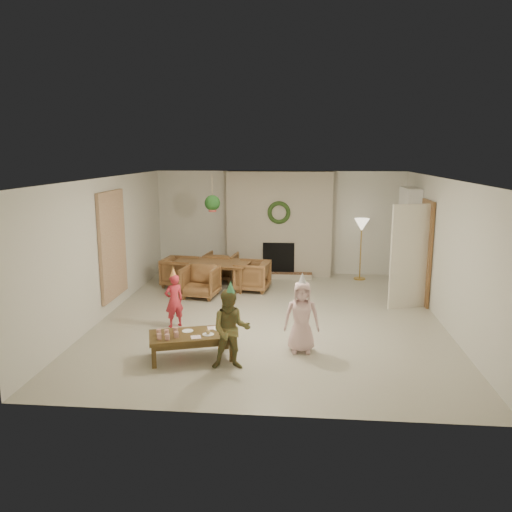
# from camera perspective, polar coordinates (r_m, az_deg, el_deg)

# --- Properties ---
(floor) EXTENTS (7.00, 7.00, 0.00)m
(floor) POSITION_cam_1_polar(r_m,az_deg,el_deg) (9.26, 1.64, -6.91)
(floor) COLOR #B7B29E
(floor) RESTS_ON ground
(ceiling) EXTENTS (7.00, 7.00, 0.00)m
(ceiling) POSITION_cam_1_polar(r_m,az_deg,el_deg) (8.79, 1.73, 8.74)
(ceiling) COLOR white
(ceiling) RESTS_ON wall_back
(wall_back) EXTENTS (7.00, 0.00, 7.00)m
(wall_back) POSITION_cam_1_polar(r_m,az_deg,el_deg) (12.39, 2.68, 3.76)
(wall_back) COLOR silver
(wall_back) RESTS_ON floor
(wall_front) EXTENTS (7.00, 0.00, 7.00)m
(wall_front) POSITION_cam_1_polar(r_m,az_deg,el_deg) (5.55, -0.55, -6.12)
(wall_front) COLOR silver
(wall_front) RESTS_ON floor
(wall_left) EXTENTS (0.00, 7.00, 7.00)m
(wall_left) POSITION_cam_1_polar(r_m,az_deg,el_deg) (9.59, -16.50, 0.98)
(wall_left) COLOR silver
(wall_left) RESTS_ON floor
(wall_right) EXTENTS (0.00, 7.00, 7.00)m
(wall_right) POSITION_cam_1_polar(r_m,az_deg,el_deg) (9.26, 20.56, 0.35)
(wall_right) COLOR silver
(wall_right) RESTS_ON floor
(fireplace_mass) EXTENTS (2.50, 0.40, 2.50)m
(fireplace_mass) POSITION_cam_1_polar(r_m,az_deg,el_deg) (12.19, 2.64, 3.63)
(fireplace_mass) COLOR #572D17
(fireplace_mass) RESTS_ON floor
(fireplace_hearth) EXTENTS (1.60, 0.30, 0.12)m
(fireplace_hearth) POSITION_cam_1_polar(r_m,az_deg,el_deg) (12.07, 2.51, -2.20)
(fireplace_hearth) COLOR brown
(fireplace_hearth) RESTS_ON floor
(fireplace_firebox) EXTENTS (0.75, 0.12, 0.75)m
(fireplace_firebox) POSITION_cam_1_polar(r_m,az_deg,el_deg) (12.15, 2.57, -0.22)
(fireplace_firebox) COLOR black
(fireplace_firebox) RESTS_ON floor
(fireplace_wreath) EXTENTS (0.54, 0.10, 0.54)m
(fireplace_wreath) POSITION_cam_1_polar(r_m,az_deg,el_deg) (11.92, 2.60, 4.91)
(fireplace_wreath) COLOR #213D17
(fireplace_wreath) RESTS_ON fireplace_mass
(floor_lamp_base) EXTENTS (0.27, 0.27, 0.03)m
(floor_lamp_base) POSITION_cam_1_polar(r_m,az_deg,el_deg) (12.20, 11.58, -2.51)
(floor_lamp_base) COLOR gold
(floor_lamp_base) RESTS_ON floor
(floor_lamp_post) EXTENTS (0.03, 0.03, 1.30)m
(floor_lamp_post) POSITION_cam_1_polar(r_m,az_deg,el_deg) (12.06, 11.71, 0.53)
(floor_lamp_post) COLOR gold
(floor_lamp_post) RESTS_ON floor
(floor_lamp_shade) EXTENTS (0.35, 0.35, 0.29)m
(floor_lamp_shade) POSITION_cam_1_polar(r_m,az_deg,el_deg) (11.96, 11.83, 3.46)
(floor_lamp_shade) COLOR beige
(floor_lamp_shade) RESTS_ON floor_lamp_post
(bookshelf_carcass) EXTENTS (0.30, 1.00, 2.20)m
(bookshelf_carcass) POSITION_cam_1_polar(r_m,az_deg,el_deg) (11.45, 16.76, 1.87)
(bookshelf_carcass) COLOR white
(bookshelf_carcass) RESTS_ON floor
(bookshelf_shelf_a) EXTENTS (0.30, 0.92, 0.03)m
(bookshelf_shelf_a) POSITION_cam_1_polar(r_m,az_deg,el_deg) (11.57, 16.47, -1.30)
(bookshelf_shelf_a) COLOR white
(bookshelf_shelf_a) RESTS_ON bookshelf_carcass
(bookshelf_shelf_b) EXTENTS (0.30, 0.92, 0.03)m
(bookshelf_shelf_b) POSITION_cam_1_polar(r_m,az_deg,el_deg) (11.49, 16.59, 0.64)
(bookshelf_shelf_b) COLOR white
(bookshelf_shelf_b) RESTS_ON bookshelf_carcass
(bookshelf_shelf_c) EXTENTS (0.30, 0.92, 0.03)m
(bookshelf_shelf_c) POSITION_cam_1_polar(r_m,az_deg,el_deg) (11.42, 16.70, 2.61)
(bookshelf_shelf_c) COLOR white
(bookshelf_shelf_c) RESTS_ON bookshelf_carcass
(bookshelf_shelf_d) EXTENTS (0.30, 0.92, 0.03)m
(bookshelf_shelf_d) POSITION_cam_1_polar(r_m,az_deg,el_deg) (11.37, 16.82, 4.60)
(bookshelf_shelf_d) COLOR white
(bookshelf_shelf_d) RESTS_ON bookshelf_carcass
(books_row_lower) EXTENTS (0.20, 0.40, 0.24)m
(books_row_lower) POSITION_cam_1_polar(r_m,az_deg,el_deg) (11.39, 16.56, -0.78)
(books_row_lower) COLOR #953A1B
(books_row_lower) RESTS_ON bookshelf_shelf_a
(books_row_mid) EXTENTS (0.20, 0.44, 0.24)m
(books_row_mid) POSITION_cam_1_polar(r_m,az_deg,el_deg) (11.51, 16.48, 1.37)
(books_row_mid) COLOR navy
(books_row_mid) RESTS_ON bookshelf_shelf_b
(books_row_upper) EXTENTS (0.20, 0.36, 0.22)m
(books_row_upper) POSITION_cam_1_polar(r_m,az_deg,el_deg) (11.30, 16.74, 3.19)
(books_row_upper) COLOR #BE8028
(books_row_upper) RESTS_ON bookshelf_shelf_c
(door_frame) EXTENTS (0.05, 0.86, 2.04)m
(door_frame) POSITION_cam_1_polar(r_m,az_deg,el_deg) (10.43, 18.55, 0.39)
(door_frame) COLOR brown
(door_frame) RESTS_ON floor
(door_leaf) EXTENTS (0.77, 0.32, 2.00)m
(door_leaf) POSITION_cam_1_polar(r_m,az_deg,el_deg) (9.99, 16.92, -0.10)
(door_leaf) COLOR beige
(door_leaf) RESTS_ON floor
(curtain_panel) EXTENTS (0.06, 1.20, 2.00)m
(curtain_panel) POSITION_cam_1_polar(r_m,az_deg,el_deg) (9.76, -15.86, 1.20)
(curtain_panel) COLOR #CDB591
(curtain_panel) RESTS_ON wall_left
(dining_table) EXTENTS (1.79, 1.15, 0.59)m
(dining_table) POSITION_cam_1_polar(r_m,az_deg,el_deg) (11.17, -5.04, -2.13)
(dining_table) COLOR brown
(dining_table) RESTS_ON floor
(dining_chair_near) EXTENTS (0.78, 0.80, 0.65)m
(dining_chair_near) POSITION_cam_1_polar(r_m,az_deg,el_deg) (10.49, -6.28, -2.90)
(dining_chair_near) COLOR brown
(dining_chair_near) RESTS_ON floor
(dining_chair_far) EXTENTS (0.78, 0.80, 0.65)m
(dining_chair_far) POSITION_cam_1_polar(r_m,az_deg,el_deg) (11.85, -3.95, -1.17)
(dining_chair_far) COLOR brown
(dining_chair_far) RESTS_ON floor
(dining_chair_left) EXTENTS (0.80, 0.78, 0.65)m
(dining_chair_left) POSITION_cam_1_polar(r_m,az_deg,el_deg) (11.41, -8.57, -1.77)
(dining_chair_left) COLOR brown
(dining_chair_left) RESTS_ON floor
(dining_chair_right) EXTENTS (0.80, 0.78, 0.65)m
(dining_chair_right) POSITION_cam_1_polar(r_m,az_deg,el_deg) (10.92, -0.44, -2.24)
(dining_chair_right) COLOR brown
(dining_chair_right) RESTS_ON floor
(hanging_plant_cord) EXTENTS (0.01, 0.01, 0.70)m
(hanging_plant_cord) POSITION_cam_1_polar(r_m,az_deg,el_deg) (10.45, -4.96, 7.24)
(hanging_plant_cord) COLOR tan
(hanging_plant_cord) RESTS_ON ceiling
(hanging_plant_pot) EXTENTS (0.16, 0.16, 0.12)m
(hanging_plant_pot) POSITION_cam_1_polar(r_m,az_deg,el_deg) (10.48, -4.93, 5.33)
(hanging_plant_pot) COLOR #A63D35
(hanging_plant_pot) RESTS_ON hanging_plant_cord
(hanging_plant_foliage) EXTENTS (0.32, 0.32, 0.32)m
(hanging_plant_foliage) POSITION_cam_1_polar(r_m,az_deg,el_deg) (10.47, -4.94, 5.98)
(hanging_plant_foliage) COLOR #174316
(hanging_plant_foliage) RESTS_ON hanging_plant_pot
(coffee_table_top) EXTENTS (1.33, 0.93, 0.06)m
(coffee_table_top) POSITION_cam_1_polar(r_m,az_deg,el_deg) (7.46, -7.28, -8.86)
(coffee_table_top) COLOR #543E1C
(coffee_table_top) RESTS_ON floor
(coffee_table_apron) EXTENTS (1.21, 0.82, 0.07)m
(coffee_table_apron) POSITION_cam_1_polar(r_m,az_deg,el_deg) (7.48, -7.27, -9.32)
(coffee_table_apron) COLOR #543E1C
(coffee_table_apron) RESTS_ON floor
(coffee_leg_fl) EXTENTS (0.08, 0.08, 0.31)m
(coffee_leg_fl) POSITION_cam_1_polar(r_m,az_deg,el_deg) (7.28, -11.43, -11.10)
(coffee_leg_fl) COLOR #543E1C
(coffee_leg_fl) RESTS_ON floor
(coffee_leg_fr) EXTENTS (0.08, 0.08, 0.31)m
(coffee_leg_fr) POSITION_cam_1_polar(r_m,az_deg,el_deg) (7.36, -2.76, -10.61)
(coffee_leg_fr) COLOR #543E1C
(coffee_leg_fr) RESTS_ON floor
(coffee_leg_bl) EXTENTS (0.08, 0.08, 0.31)m
(coffee_leg_bl) POSITION_cam_1_polar(r_m,az_deg,el_deg) (7.74, -11.50, -9.72)
(coffee_leg_bl) COLOR #543E1C
(coffee_leg_bl) RESTS_ON floor
(coffee_leg_br) EXTENTS (0.08, 0.08, 0.31)m
(coffee_leg_br) POSITION_cam_1_polar(r_m,az_deg,el_deg) (7.81, -3.36, -9.27)
(coffee_leg_br) COLOR #543E1C
(coffee_leg_br) RESTS_ON floor
(cup_a) EXTENTS (0.08, 0.08, 0.08)m
(cup_a) POSITION_cam_1_polar(r_m,az_deg,el_deg) (7.29, -10.86, -8.91)
(cup_a) COLOR silver
(cup_a) RESTS_ON coffee_table_top
(cup_b) EXTENTS (0.08, 0.08, 0.08)m
(cup_b) POSITION_cam_1_polar(r_m,az_deg,el_deg) (7.46, -10.90, -8.42)
(cup_b) COLOR silver
(cup_b) RESTS_ON coffee_table_top
(cup_c) EXTENTS (0.08, 0.08, 0.08)m
(cup_c) POSITION_cam_1_polar(r_m,az_deg,el_deg) (7.25, -9.96, -8.99)
(cup_c) COLOR silver
(cup_c) RESTS_ON coffee_table_top
(cup_d) EXTENTS (0.08, 0.08, 0.08)m
(cup_d) POSITION_cam_1_polar(r_m,az_deg,el_deg) (7.42, -10.03, -8.50)
(cup_d) COLOR silver
(cup_d) RESTS_ON coffee_table_top
(cup_e) EXTENTS (0.08, 0.08, 0.08)m
(cup_e) POSITION_cam_1_polar(r_m,az_deg,el_deg) (7.32, -8.97, -8.74)
(cup_e) COLOR silver
(cup_e) RESTS_ON coffee_table_top
(cup_f) EXTENTS (0.08, 0.08, 0.08)m
(cup_f) POSITION_cam_1_polar(r_m,az_deg,el_deg) (7.49, -9.05, -8.26)
(cup_f) COLOR silver
(cup_f) RESTS_ON coffee_table_top
(plate_a) EXTENTS (0.21, 0.21, 0.01)m
(plate_a) POSITION_cam_1_polar(r_m,az_deg,el_deg) (7.55, -7.71, -8.36)
(plate_a) COLOR white
(plate_a) RESTS_ON coffee_table_top
(plate_b) EXTENTS (0.21, 0.21, 0.01)m
(plate_b) POSITION_cam_1_polar(r_m,az_deg,el_deg) (7.39, -5.41, -8.78)
(plate_b) COLOR white
(plate_b) RESTS_ON coffee_table_top
(plate_c) EXTENTS (0.21, 0.21, 0.01)m
(plate_c) POSITION_cam_1_polar(r_m,az_deg,el_deg) (7.58, -4.18, -8.21)
(plate_c) COLOR white
(plate_c) RESTS_ON coffee_table_top
(food_scoop) EXTENTS (0.08, 0.08, 0.06)m
(food_scoop) POSITION_cam_1_polar(r_m,az_deg,el_deg) (7.37, -5.42, -8.51)
(food_scoop) COLOR tan
(food_scoop) RESTS_ON plate_b
(napkin_left) EXTENTS (0.17, 0.17, 0.01)m
(napkin_left) POSITION_cam_1_polar(r_m,az_deg,el_deg) (7.30, -6.80, -9.07)
(napkin_left) COLOR #EFB0C1
(napkin_left) RESTS_ON coffee_table_top
(napkin_right) EXTENTS (0.17, 0.17, 0.01)m
(napkin_right) POSITION_cam_1_polar(r_m,az_deg,el_deg) (7.64, -4.95, -8.07)
(napkin_right) COLOR #EFB0C1
(napkin_right) RESTS_ON coffee_table_top
(child_red) EXTENTS (0.40, 0.38, 0.92)m
(child_red) POSITION_cam_1_polar(r_m,az_deg,el_deg) (8.75, -9.21, -5.00)
(child_red) COLOR red
(child_red) RESTS_ON floor
(party_hat_red) EXTENTS (0.16, 0.16, 0.17)m
(party_hat_red) POSITION_cam_1_polar(r_m,az_deg,el_deg) (8.63, -9.32, -1.81)
(party_hat_red) COLOR #E3D04B
(party_hat_red) RESTS_ON child_red
(child_plaid) EXTENTS (0.59, 0.48, 1.12)m
(child_plaid) POSITION_cam_1_polar(r_m,az_deg,el_deg) (7.00, -2.84, -8.29)
(child_plaid) COLOR brown
(child_plaid) RESTS_ON floor
(party_hat_plaid) EXTENTS (0.16, 0.16, 0.18)m
(party_hat_plaid) POSITION_cam_1_polar(r_m,az_deg,el_deg) (6.82, -2.89, -3.54)
(party_hat_plaid) COLOR #439D63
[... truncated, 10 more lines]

